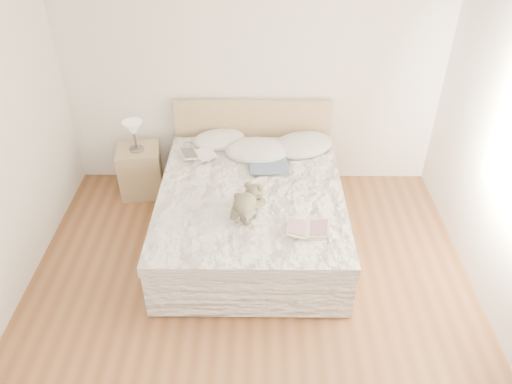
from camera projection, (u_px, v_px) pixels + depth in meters
floor at (249, 328)px, 4.10m from camera, size 4.00×4.50×0.00m
wall_back at (252, 67)px, 5.13m from camera, size 4.00×0.02×2.70m
bed at (251, 209)px, 4.89m from camera, size 1.72×2.14×1.00m
nightstand at (141, 171)px, 5.49m from camera, size 0.51×0.46×0.56m
table_lamp at (134, 130)px, 5.18m from camera, size 0.22×0.22×0.33m
pillow_left at (219, 140)px, 5.33m from camera, size 0.65×0.53×0.17m
pillow_middle at (257, 151)px, 5.15m from camera, size 0.70×0.51×0.20m
pillow_right at (302, 145)px, 5.24m from camera, size 0.80×0.69×0.20m
blouse at (268, 159)px, 5.04m from camera, size 0.64×0.67×0.02m
photo_book at (198, 154)px, 5.11m from camera, size 0.42×0.36×0.03m
childrens_book at (308, 229)px, 4.15m from camera, size 0.39×0.29×0.02m
teddy_bear at (245, 211)px, 4.31m from camera, size 0.36×0.43×0.19m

